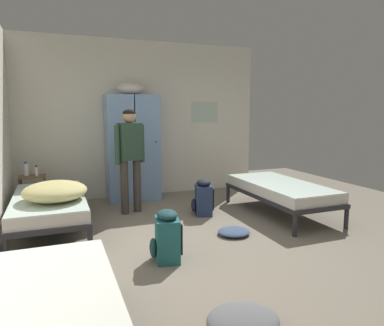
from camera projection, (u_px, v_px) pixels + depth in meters
name	position (u px, v px, depth m)	size (l,w,h in m)	color
ground_plane	(201.00, 246.00, 4.16)	(8.87, 8.87, 0.00)	gray
room_backdrop	(79.00, 123.00, 4.67)	(4.52, 5.60, 2.83)	silver
locker_bank	(132.00, 146.00, 6.22)	(0.90, 0.55, 2.07)	#7A9ECC
shelf_unit	(33.00, 190.00, 5.56)	(0.38, 0.30, 0.57)	brown
bed_left_rear	(49.00, 204.00, 4.58)	(0.90, 1.90, 0.49)	#28282D
bed_right	(280.00, 190.00, 5.41)	(0.90, 1.90, 0.49)	#28282D
bed_left_front	(44.00, 320.00, 2.03)	(0.90, 1.90, 0.49)	#28282D
bedding_heap	(55.00, 191.00, 4.31)	(0.76, 0.81, 0.23)	#D1C67F
person_traveler	(130.00, 151.00, 5.38)	(0.48, 0.30, 1.60)	#3D3833
water_bottle	(26.00, 169.00, 5.50)	(0.07, 0.07, 0.23)	white
lotion_bottle	(36.00, 171.00, 5.50)	(0.05, 0.05, 0.17)	white
backpack_teal	(166.00, 237.00, 3.72)	(0.38, 0.36, 0.55)	#23666B
backpack_navy	(203.00, 198.00, 5.38)	(0.39, 0.37, 0.55)	navy
clothes_pile_denim	(234.00, 232.00, 4.53)	(0.42, 0.39, 0.08)	#42567A
clothes_pile_grey	(243.00, 320.00, 2.57)	(0.55, 0.48, 0.12)	slate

